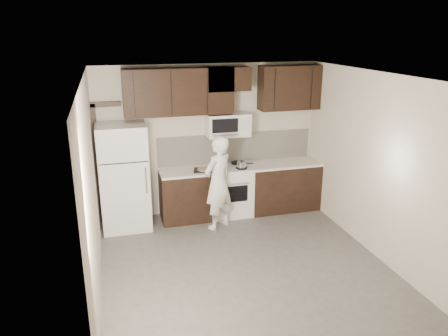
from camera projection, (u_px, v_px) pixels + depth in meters
name	position (u px, v px, depth m)	size (l,w,h in m)	color
floor	(246.00, 269.00, 6.23)	(4.50, 4.50, 0.00)	#4E4C49
back_wall	(209.00, 140.00, 7.88)	(4.00, 4.00, 0.00)	#BEB5A1
ceiling	(250.00, 77.00, 5.40)	(4.50, 4.50, 0.00)	white
counter_run	(245.00, 189.00, 8.02)	(2.95, 0.64, 0.91)	black
stove	(229.00, 190.00, 7.94)	(0.76, 0.66, 0.94)	silver
backsplash	(235.00, 147.00, 8.05)	(2.90, 0.02, 0.54)	beige
upper_cabinets	(222.00, 89.00, 7.49)	(3.48, 0.35, 0.78)	black
microwave	(228.00, 125.00, 7.69)	(0.76, 0.42, 0.40)	silver
refrigerator	(124.00, 177.00, 7.30)	(0.80, 0.76, 1.80)	silver
door_trim	(99.00, 154.00, 7.40)	(0.50, 0.08, 2.12)	black
saucepan	(242.00, 165.00, 7.69)	(0.29, 0.17, 0.16)	silver
baking_tray	(205.00, 170.00, 7.58)	(0.38, 0.28, 0.02)	black
pizza	(205.00, 169.00, 7.58)	(0.26, 0.26, 0.02)	tan
person	(218.00, 183.00, 7.30)	(0.59, 0.39, 1.62)	white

